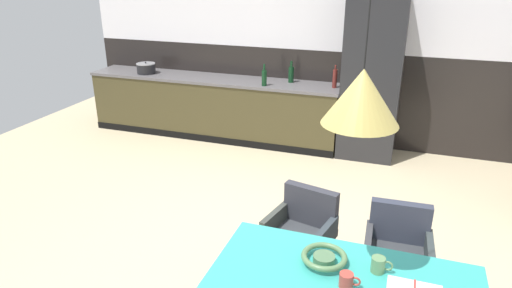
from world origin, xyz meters
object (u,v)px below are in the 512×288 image
at_px(armchair_facing_counter, 398,242).
at_px(refrigerator_column, 372,80).
at_px(mug_wide_latte, 379,265).
at_px(mug_dark_espresso, 347,280).
at_px(bottle_vinegar_dark, 291,74).
at_px(cooking_pot, 146,68).
at_px(bottle_spice_small, 335,78).
at_px(dining_table, 344,286).
at_px(bottle_oil_tall, 264,77).
at_px(armchair_corner_seat, 303,224).
at_px(fruit_bowl, 324,257).
at_px(pendant_lamp_over_table_near, 362,97).

bearing_deg(armchair_facing_counter, refrigerator_column, -81.89).
bearing_deg(mug_wide_latte, mug_dark_espresso, -129.32).
bearing_deg(bottle_vinegar_dark, armchair_facing_counter, -60.84).
bearing_deg(cooking_pot, bottle_spice_small, 1.60).
relative_size(armchair_facing_counter, bottle_vinegar_dark, 2.51).
bearing_deg(dining_table, bottle_oil_tall, 115.05).
relative_size(cooking_pot, bottle_spice_small, 0.93).
relative_size(armchair_corner_seat, bottle_spice_small, 2.55).
xyz_separation_m(dining_table, fruit_bowl, (-0.15, 0.12, 0.09)).
distance_m(fruit_bowl, bottle_spice_small, 3.64).
distance_m(dining_table, pendant_lamp_over_table_near, 1.15).
height_order(mug_dark_espresso, pendant_lamp_over_table_near, pendant_lamp_over_table_near).
distance_m(fruit_bowl, mug_dark_espresso, 0.24).
relative_size(refrigerator_column, armchair_facing_counter, 2.76).
bearing_deg(refrigerator_column, bottle_spice_small, 178.65).
height_order(bottle_vinegar_dark, pendant_lamp_over_table_near, pendant_lamp_over_table_near).
bearing_deg(fruit_bowl, bottle_spice_small, 98.95).
xyz_separation_m(dining_table, mug_wide_latte, (0.18, 0.14, 0.10)).
distance_m(cooking_pot, bottle_spice_small, 2.85).
distance_m(armchair_corner_seat, fruit_bowl, 0.83).
xyz_separation_m(fruit_bowl, cooking_pot, (-3.41, 3.51, 0.21)).
xyz_separation_m(mug_dark_espresso, cooking_pot, (-3.58, 3.69, 0.20)).
bearing_deg(mug_dark_espresso, refrigerator_column, 93.78).
relative_size(armchair_corner_seat, fruit_bowl, 2.74).
bearing_deg(armchair_corner_seat, bottle_vinegar_dark, -60.05).
xyz_separation_m(armchair_corner_seat, cooking_pot, (-3.12, 2.77, 0.46)).
bearing_deg(cooking_pot, armchair_facing_counter, -35.50).
bearing_deg(bottle_spice_small, armchair_corner_seat, -84.61).
xyz_separation_m(cooking_pot, bottle_oil_tall, (1.92, -0.13, 0.04)).
height_order(cooking_pot, bottle_vinegar_dark, bottle_vinegar_dark).
bearing_deg(armchair_corner_seat, refrigerator_column, -81.24).
distance_m(armchair_corner_seat, bottle_spice_small, 2.91).
bearing_deg(mug_dark_espresso, cooking_pot, 134.13).
relative_size(mug_wide_latte, bottle_vinegar_dark, 0.43).
bearing_deg(dining_table, bottle_spice_small, 100.88).
distance_m(mug_wide_latte, mug_dark_espresso, 0.25).
height_order(armchair_corner_seat, bottle_spice_small, bottle_spice_small).
xyz_separation_m(armchair_facing_counter, pendant_lamp_over_table_near, (-0.29, -0.87, 1.36)).
relative_size(mug_wide_latte, bottle_oil_tall, 0.44).
height_order(armchair_facing_counter, mug_dark_espresso, mug_dark_espresso).
relative_size(dining_table, pendant_lamp_over_table_near, 1.74).
bearing_deg(armchair_facing_counter, mug_wide_latte, 79.15).
xyz_separation_m(armchair_corner_seat, armchair_facing_counter, (0.73, 0.03, -0.03)).
xyz_separation_m(armchair_corner_seat, mug_dark_espresso, (0.46, -0.91, 0.26)).
height_order(fruit_bowl, mug_wide_latte, mug_wide_latte).
distance_m(mug_wide_latte, bottle_vinegar_dark, 3.98).
relative_size(mug_wide_latte, cooking_pot, 0.46).
bearing_deg(bottle_vinegar_dark, pendant_lamp_over_table_near, -70.51).
relative_size(mug_wide_latte, bottle_spice_small, 0.42).
bearing_deg(fruit_bowl, armchair_facing_counter, 60.27).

